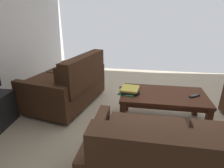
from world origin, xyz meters
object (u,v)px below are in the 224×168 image
at_px(coffee_table, 163,98).
at_px(loveseat_near, 69,84).
at_px(tv_remote, 194,96).
at_px(sofa_main, 196,166).
at_px(book_stack, 129,90).

bearing_deg(coffee_table, loveseat_near, -12.81).
distance_m(loveseat_near, tv_remote, 1.92).
relative_size(sofa_main, loveseat_near, 1.21).
bearing_deg(sofa_main, tv_remote, -101.96).
distance_m(coffee_table, book_stack, 0.47).
relative_size(coffee_table, book_stack, 3.51).
distance_m(sofa_main, loveseat_near, 2.22).
relative_size(book_stack, tv_remote, 2.07).
xyz_separation_m(loveseat_near, coffee_table, (-1.49, 0.34, 0.02)).
distance_m(coffee_table, tv_remote, 0.40).
xyz_separation_m(sofa_main, tv_remote, (-0.24, -1.13, 0.10)).
bearing_deg(tv_remote, book_stack, -0.14).
bearing_deg(tv_remote, coffee_table, -3.72).
bearing_deg(coffee_table, tv_remote, 176.28).
relative_size(loveseat_near, coffee_table, 1.28).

